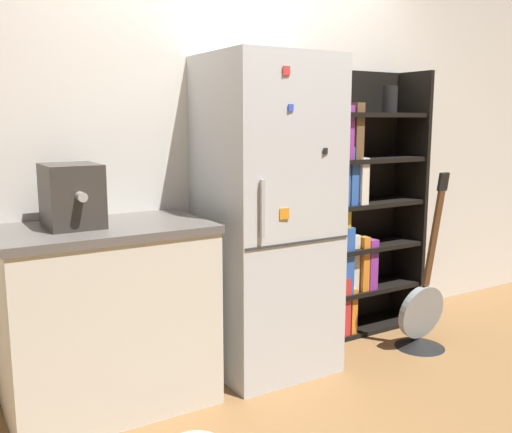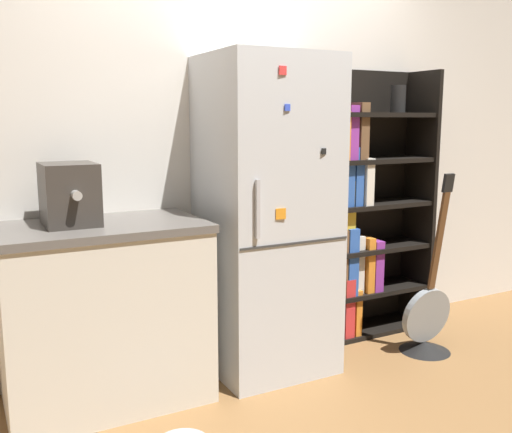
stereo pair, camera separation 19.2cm
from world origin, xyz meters
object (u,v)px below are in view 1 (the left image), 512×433
Objects in this scene: bookshelf at (347,214)px; refrigerator at (266,216)px; espresso_machine at (72,196)px; guitar at (421,323)px.

refrigerator is at bearing -166.33° from bookshelf.
espresso_machine is at bearing -175.73° from bookshelf.
espresso_machine is 0.32× the size of guitar.
bookshelf reaches higher than espresso_machine.
refrigerator reaches higher than bookshelf.
bookshelf reaches higher than guitar.
bookshelf is 1.86m from espresso_machine.
refrigerator is 1.27m from guitar.
guitar is (0.99, -0.30, -0.73)m from refrigerator.
bookshelf is at bearing 13.67° from refrigerator.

